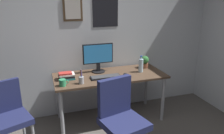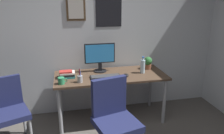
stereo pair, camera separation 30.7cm
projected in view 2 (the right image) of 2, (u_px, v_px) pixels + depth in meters
name	position (u px, v px, depth m)	size (l,w,h in m)	color
wall_back	(88.00, 32.00, 3.38)	(4.40, 0.10, 2.60)	silver
desk	(111.00, 80.00, 3.24)	(1.62, 0.68, 0.73)	#4C3828
office_chair	(114.00, 116.00, 2.50)	(0.58, 0.58, 0.95)	#1E234C
side_chair	(8.00, 108.00, 2.73)	(0.55, 0.55, 0.88)	#1E234C
monitor	(100.00, 56.00, 3.28)	(0.46, 0.20, 0.43)	black
keyboard	(105.00, 77.00, 3.10)	(0.43, 0.15, 0.03)	black
computer_mouse	(126.00, 75.00, 3.14)	(0.06, 0.11, 0.04)	black
water_bottle	(143.00, 66.00, 3.25)	(0.07, 0.07, 0.25)	silver
coffee_mug_near	(61.00, 81.00, 2.86)	(0.12, 0.09, 0.09)	#2D8C59
potted_plant	(148.00, 62.00, 3.44)	(0.13, 0.13, 0.19)	brown
pen_cup	(80.00, 78.00, 2.91)	(0.07, 0.07, 0.20)	#9EA0A5
book_stack_left	(67.00, 74.00, 3.09)	(0.22, 0.15, 0.10)	#26727A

